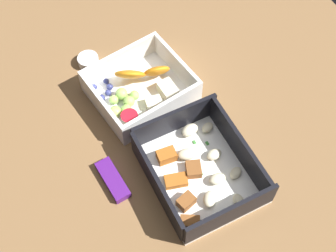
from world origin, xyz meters
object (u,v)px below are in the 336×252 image
object	(u,v)px
pasta_container	(198,170)
paper_cup_liner	(88,61)
fruit_bowl	(140,89)
candy_bar	(113,180)

from	to	relation	value
pasta_container	paper_cup_liner	xyz separation A→B (cm)	(27.06, 6.49, -0.92)
fruit_bowl	paper_cup_liner	size ratio (longest dim) A/B	4.71
pasta_container	fruit_bowl	world-z (taller)	fruit_bowl
fruit_bowl	candy_bar	world-z (taller)	fruit_bowl
paper_cup_liner	pasta_container	bearing A→B (deg)	-166.52
fruit_bowl	candy_bar	size ratio (longest dim) A/B	2.39
pasta_container	fruit_bowl	distance (cm)	17.03
paper_cup_liner	fruit_bowl	bearing A→B (deg)	-153.45
pasta_container	paper_cup_liner	distance (cm)	27.84
pasta_container	paper_cup_liner	bearing A→B (deg)	13.36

